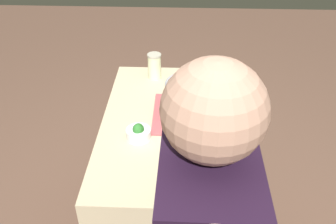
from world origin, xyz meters
TOP-DOWN VIEW (x-y plane):
  - counter_slab at (0.00, 0.00)m, footprint 1.04×0.62m
  - dish_cloth at (-0.05, 0.10)m, footprint 0.34×0.34m
  - cooking_pot at (-0.05, 0.10)m, footprint 0.30×0.23m
  - lemonade_pitcher at (0.37, 0.06)m, footprint 0.09×0.09m
  - mason_jar at (-0.40, -0.09)m, footprint 0.08×0.08m
  - broccoli_bowl_front at (0.13, -0.12)m, footprint 0.11×0.11m
  - broccoli_bowl_center at (0.21, 0.20)m, footprint 0.14×0.14m
  - broccoli_bowl_back at (-0.33, 0.11)m, footprint 0.10×0.10m

SIDE VIEW (x-z plane):
  - counter_slab at x=0.00m, z-range 0.00..0.85m
  - dish_cloth at x=-0.05m, z-range 0.85..0.86m
  - broccoli_bowl_front at x=0.13m, z-range 0.85..0.92m
  - broccoli_bowl_center at x=0.21m, z-range 0.84..0.93m
  - broccoli_bowl_back at x=-0.33m, z-range 0.85..0.93m
  - mason_jar at x=-0.40m, z-range 0.85..1.00m
  - cooking_pot at x=-0.05m, z-range 0.86..1.03m
  - lemonade_pitcher at x=0.37m, z-range 0.85..1.16m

